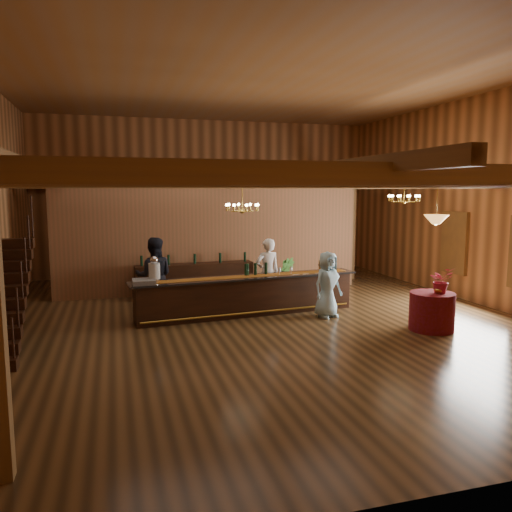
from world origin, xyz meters
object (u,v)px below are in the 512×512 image
object	(u,v)px
round_table	(432,311)
pendant_lamp	(436,219)
chandelier_right	(404,198)
floor_plant	(284,276)
raffle_drum	(325,265)
guest	(327,284)
staff_second	(154,276)
chandelier_left	(242,207)
bartender	(267,273)
beverage_dispenser	(154,270)
tasting_bar	(248,295)
backbar_shelf	(195,280)

from	to	relation	value
round_table	pendant_lamp	bearing A→B (deg)	0.00
chandelier_right	floor_plant	size ratio (longest dim) A/B	0.72
raffle_drum	chandelier_right	world-z (taller)	chandelier_right
raffle_drum	guest	distance (m)	1.01
raffle_drum	staff_second	world-z (taller)	staff_second
chandelier_left	bartender	size ratio (longest dim) A/B	0.45
round_table	pendant_lamp	size ratio (longest dim) A/B	1.06
chandelier_left	pendant_lamp	distance (m)	4.36
beverage_dispenser	pendant_lamp	world-z (taller)	pendant_lamp
raffle_drum	bartender	xyz separation A→B (m)	(-1.39, 0.54, -0.23)
beverage_dispenser	pendant_lamp	bearing A→B (deg)	-21.35
beverage_dispenser	guest	xyz separation A→B (m)	(4.00, -0.56, -0.44)
round_table	chandelier_left	size ratio (longest dim) A/B	1.19
beverage_dispenser	chandelier_right	bearing A→B (deg)	1.97
raffle_drum	bartender	world-z (taller)	bartender
round_table	chandelier_right	world-z (taller)	chandelier_right
floor_plant	bartender	bearing A→B (deg)	-125.64
tasting_bar	floor_plant	xyz separation A→B (m)	(1.60, 1.93, 0.08)
chandelier_left	bartender	xyz separation A→B (m)	(0.84, 0.66, -1.72)
raffle_drum	chandelier_right	xyz separation A→B (m)	(2.14, -0.12, 1.69)
chandelier_left	floor_plant	xyz separation A→B (m)	(1.71, 1.89, -2.06)
beverage_dispenser	backbar_shelf	distance (m)	3.09
backbar_shelf	chandelier_right	distance (m)	6.16
backbar_shelf	chandelier_right	xyz separation A→B (m)	(5.14, -2.46, 2.34)
guest	bartender	bearing A→B (deg)	108.01
tasting_bar	bartender	size ratio (longest dim) A/B	3.20
chandelier_left	staff_second	world-z (taller)	chandelier_left
beverage_dispenser	staff_second	xyz separation A→B (m)	(0.05, 0.82, -0.29)
chandelier_right	guest	xyz separation A→B (m)	(-2.48, -0.78, -2.02)
beverage_dispenser	chandelier_left	world-z (taller)	chandelier_left
beverage_dispenser	floor_plant	size ratio (longest dim) A/B	0.54
backbar_shelf	guest	distance (m)	4.20
bartender	floor_plant	xyz separation A→B (m)	(0.88, 1.23, -0.34)
backbar_shelf	guest	world-z (taller)	guest
pendant_lamp	bartender	bearing A→B (deg)	131.59
pendant_lamp	staff_second	xyz separation A→B (m)	(-5.66, 3.06, -1.46)
pendant_lamp	staff_second	distance (m)	6.59
chandelier_left	floor_plant	world-z (taller)	chandelier_left
pendant_lamp	floor_plant	size ratio (longest dim) A/B	0.81
tasting_bar	round_table	xyz separation A→B (m)	(3.49, -2.41, -0.07)
floor_plant	pendant_lamp	bearing A→B (deg)	-66.55
staff_second	beverage_dispenser	bearing A→B (deg)	94.36
raffle_drum	floor_plant	xyz separation A→B (m)	(-0.51, 1.76, -0.56)
chandelier_left	floor_plant	size ratio (longest dim) A/B	0.72
tasting_bar	chandelier_right	size ratio (longest dim) A/B	7.14
bartender	floor_plant	world-z (taller)	bartender
raffle_drum	chandelier_left	bearing A→B (deg)	-176.83
chandelier_left	bartender	distance (m)	2.03
tasting_bar	guest	distance (m)	1.95
guest	round_table	bearing A→B (deg)	-62.68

